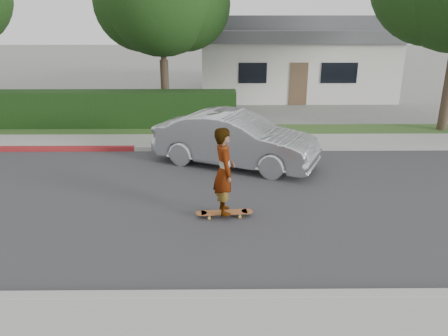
# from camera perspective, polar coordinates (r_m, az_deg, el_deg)

# --- Properties ---
(ground) EXTENTS (120.00, 120.00, 0.00)m
(ground) POSITION_cam_1_polar(r_m,az_deg,el_deg) (11.51, -20.16, -3.89)
(ground) COLOR slate
(ground) RESTS_ON ground
(road) EXTENTS (60.00, 8.00, 0.01)m
(road) POSITION_cam_1_polar(r_m,az_deg,el_deg) (11.50, -20.16, -3.87)
(road) COLOR #2D2D30
(road) RESTS_ON ground
(curb_far) EXTENTS (60.00, 0.20, 0.15)m
(curb_far) POSITION_cam_1_polar(r_m,az_deg,el_deg) (15.17, -15.30, 2.44)
(curb_far) COLOR #9E9E99
(curb_far) RESTS_ON ground
(sidewalk_far) EXTENTS (60.00, 1.60, 0.12)m
(sidewalk_far) POSITION_cam_1_polar(r_m,az_deg,el_deg) (16.01, -14.52, 3.33)
(sidewalk_far) COLOR gray
(sidewalk_far) RESTS_ON ground
(planting_strip) EXTENTS (60.00, 1.60, 0.10)m
(planting_strip) POSITION_cam_1_polar(r_m,az_deg,el_deg) (17.52, -13.33, 4.75)
(planting_strip) COLOR #2D4C1E
(planting_strip) RESTS_ON ground
(hedge) EXTENTS (15.00, 1.00, 1.50)m
(hedge) POSITION_cam_1_polar(r_m,az_deg,el_deg) (18.81, -22.12, 7.02)
(hedge) COLOR black
(hedge) RESTS_ON ground
(tree_center) EXTENTS (5.66, 4.84, 7.44)m
(tree_center) POSITION_cam_1_polar(r_m,az_deg,el_deg) (19.29, -8.18, 20.93)
(tree_center) COLOR #33261C
(tree_center) RESTS_ON ground
(house) EXTENTS (10.60, 8.60, 4.30)m
(house) POSITION_cam_1_polar(r_m,az_deg,el_deg) (26.37, 8.73, 14.31)
(house) COLOR beige
(house) RESTS_ON ground
(skateboard) EXTENTS (1.30, 0.36, 0.12)m
(skateboard) POSITION_cam_1_polar(r_m,az_deg,el_deg) (9.85, 0.03, -5.84)
(skateboard) COLOR #B48431
(skateboard) RESTS_ON ground
(skateboarder) EXTENTS (0.57, 0.77, 1.95)m
(skateboarder) POSITION_cam_1_polar(r_m,az_deg,el_deg) (9.47, 0.03, -0.41)
(skateboarder) COLOR white
(skateboarder) RESTS_ON skateboard
(car_silver) EXTENTS (5.13, 3.56, 1.60)m
(car_silver) POSITION_cam_1_polar(r_m,az_deg,el_deg) (13.04, 1.49, 3.75)
(car_silver) COLOR #B9BBC1
(car_silver) RESTS_ON ground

